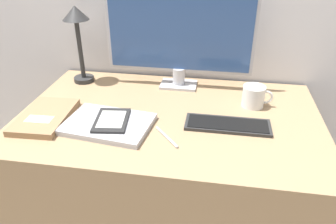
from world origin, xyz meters
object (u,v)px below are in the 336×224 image
object	(u,v)px
keyboard	(228,125)
ereader	(112,120)
monitor	(179,37)
desk_lamp	(77,28)
pen	(167,137)
notebook	(45,116)
laptop	(108,124)
coffee_mug	(254,96)

from	to	relation	value
keyboard	ereader	bearing A→B (deg)	-170.79
monitor	desk_lamp	world-z (taller)	monitor
desk_lamp	pen	xyz separation A→B (m)	(0.46, -0.41, -0.25)
desk_lamp	notebook	xyz separation A→B (m)	(-0.01, -0.36, -0.24)
monitor	pen	distance (m)	0.49
monitor	ereader	world-z (taller)	monitor
laptop	desk_lamp	distance (m)	0.51
monitor	keyboard	world-z (taller)	monitor
keyboard	notebook	world-z (taller)	notebook
desk_lamp	notebook	size ratio (longest dim) A/B	1.25
keyboard	laptop	distance (m)	0.43
laptop	pen	bearing A→B (deg)	-10.03
notebook	keyboard	bearing A→B (deg)	5.05
laptop	coffee_mug	world-z (taller)	coffee_mug
keyboard	coffee_mug	world-z (taller)	coffee_mug
ereader	desk_lamp	world-z (taller)	desk_lamp
keyboard	desk_lamp	bearing A→B (deg)	155.65
notebook	coffee_mug	world-z (taller)	coffee_mug
ereader	desk_lamp	bearing A→B (deg)	124.59
notebook	pen	xyz separation A→B (m)	(0.47, -0.05, -0.01)
coffee_mug	desk_lamp	bearing A→B (deg)	170.69
desk_lamp	pen	distance (m)	0.67
laptop	pen	distance (m)	0.22
laptop	coffee_mug	xyz separation A→B (m)	(0.53, 0.25, 0.03)
notebook	pen	distance (m)	0.47
laptop	desk_lamp	bearing A→B (deg)	122.92
monitor	desk_lamp	bearing A→B (deg)	-177.55
desk_lamp	notebook	bearing A→B (deg)	-91.21
keyboard	ereader	distance (m)	0.42
keyboard	pen	size ratio (longest dim) A/B	2.68
desk_lamp	keyboard	bearing A→B (deg)	-24.35
coffee_mug	pen	distance (m)	0.42
coffee_mug	laptop	bearing A→B (deg)	-154.71
monitor	notebook	xyz separation A→B (m)	(-0.45, -0.38, -0.21)
ereader	keyboard	bearing A→B (deg)	9.21
coffee_mug	monitor	bearing A→B (deg)	155.85
desk_lamp	ereader	bearing A→B (deg)	-55.41
keyboard	desk_lamp	size ratio (longest dim) A/B	0.89
ereader	pen	distance (m)	0.21
pen	notebook	bearing A→B (deg)	173.81
notebook	coffee_mug	size ratio (longest dim) A/B	2.28
laptop	keyboard	bearing A→B (deg)	9.57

